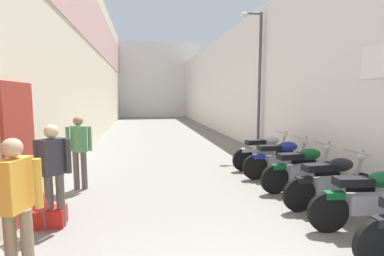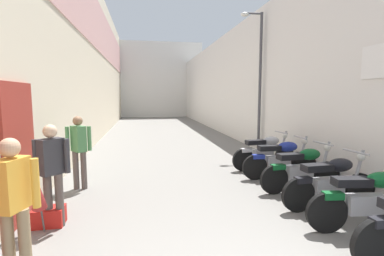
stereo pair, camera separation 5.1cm
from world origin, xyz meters
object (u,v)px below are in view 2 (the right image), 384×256
(umbrella_leaning, at_px, (37,191))
(pedestrian_further_down, at_px, (79,147))
(street_lamp, at_px, (258,72))
(motorcycle_second, at_px, (370,199))
(motorcycle_third, at_px, (331,181))
(motorcycle_fourth, at_px, (302,168))
(pedestrian_mid_alley, at_px, (52,168))
(pedestrian_by_doorway, at_px, (14,201))
(motorcycle_fifth, at_px, (281,158))
(plastic_crate, at_px, (49,216))
(motorcycle_sixth, at_px, (265,151))

(umbrella_leaning, bearing_deg, pedestrian_further_down, 86.90)
(pedestrian_further_down, relative_size, street_lamp, 0.33)
(motorcycle_second, bearing_deg, motorcycle_third, 90.00)
(motorcycle_fourth, xyz_separation_m, umbrella_leaning, (-4.69, -1.15, 0.18))
(pedestrian_further_down, bearing_deg, street_lamp, 30.50)
(pedestrian_mid_alley, bearing_deg, motorcycle_fourth, 9.94)
(pedestrian_by_doorway, bearing_deg, umbrella_leaning, 97.33)
(motorcycle_fifth, distance_m, pedestrian_mid_alley, 4.92)
(pedestrian_further_down, relative_size, umbrella_leaning, 1.63)
(motorcycle_fifth, xyz_separation_m, plastic_crate, (-4.69, -1.67, -0.36))
(motorcycle_fourth, xyz_separation_m, motorcycle_sixth, (-0.00, 1.80, 0.00))
(plastic_crate, height_order, umbrella_leaning, umbrella_leaning)
(motorcycle_fifth, bearing_deg, motorcycle_fourth, -90.00)
(motorcycle_sixth, distance_m, plastic_crate, 5.35)
(plastic_crate, xyz_separation_m, street_lamp, (5.39, 4.83, 2.65))
(motorcycle_second, distance_m, motorcycle_fourth, 1.79)
(motorcycle_second, bearing_deg, umbrella_leaning, 172.24)
(pedestrian_by_doorway, distance_m, umbrella_leaning, 1.05)
(pedestrian_by_doorway, bearing_deg, motorcycle_sixth, 40.94)
(motorcycle_fourth, xyz_separation_m, pedestrian_further_down, (-4.58, 0.97, 0.42))
(motorcycle_second, xyz_separation_m, pedestrian_by_doorway, (-4.56, -0.37, 0.42))
(motorcycle_third, distance_m, motorcycle_fourth, 0.92)
(pedestrian_by_doorway, xyz_separation_m, street_lamp, (5.26, 6.24, 1.88))
(pedestrian_by_doorway, distance_m, street_lamp, 8.37)
(motorcycle_fourth, relative_size, motorcycle_fifth, 1.00)
(motorcycle_second, height_order, pedestrian_further_down, pedestrian_further_down)
(pedestrian_further_down, bearing_deg, motorcycle_fourth, -11.92)
(pedestrian_further_down, xyz_separation_m, umbrella_leaning, (-0.11, -2.11, -0.24))
(motorcycle_second, distance_m, motorcycle_sixth, 3.59)
(motorcycle_second, xyz_separation_m, street_lamp, (0.70, 5.86, 2.29))
(motorcycle_third, xyz_separation_m, motorcycle_fourth, (-0.00, 0.92, 0.00))
(pedestrian_by_doorway, bearing_deg, street_lamp, 49.83)
(motorcycle_sixth, relative_size, umbrella_leaning, 1.91)
(plastic_crate, distance_m, umbrella_leaning, 0.67)
(motorcycle_second, bearing_deg, pedestrian_mid_alley, 167.92)
(pedestrian_by_doorway, bearing_deg, motorcycle_third, 15.21)
(motorcycle_sixth, xyz_separation_m, pedestrian_further_down, (-4.58, -0.83, 0.42))
(plastic_crate, bearing_deg, motorcycle_fifth, 19.66)
(motorcycle_fourth, bearing_deg, motorcycle_second, -90.00)
(pedestrian_mid_alley, xyz_separation_m, pedestrian_further_down, (0.01, 1.77, 0.00))
(motorcycle_sixth, xyz_separation_m, umbrella_leaning, (-4.69, -2.95, 0.18))
(pedestrian_mid_alley, relative_size, pedestrian_further_down, 1.00)
(motorcycle_sixth, bearing_deg, pedestrian_by_doorway, -139.06)
(motorcycle_third, height_order, pedestrian_by_doorway, pedestrian_by_doorway)
(motorcycle_third, distance_m, pedestrian_further_down, 4.97)
(motorcycle_third, relative_size, umbrella_leaning, 1.92)
(motorcycle_second, height_order, umbrella_leaning, motorcycle_second)
(motorcycle_fifth, xyz_separation_m, pedestrian_mid_alley, (-4.59, -1.73, 0.42))
(motorcycle_fifth, height_order, umbrella_leaning, motorcycle_fifth)
(pedestrian_further_down, distance_m, plastic_crate, 1.89)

